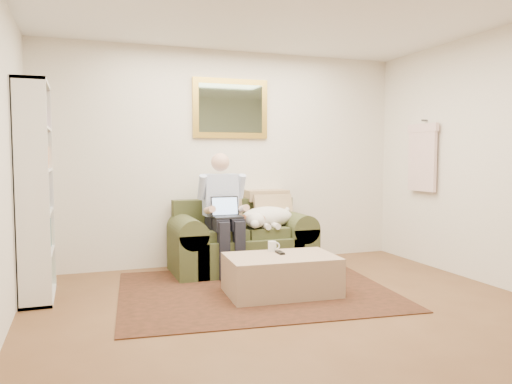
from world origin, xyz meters
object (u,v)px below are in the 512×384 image
sofa (241,246)px  ottoman (281,275)px  coffee_mug (272,246)px  bookshelf (35,191)px  laptop (226,212)px  sleeping_dog (267,217)px  seated_man (225,214)px

sofa → ottoman: bearing=-87.9°
coffee_mug → bookshelf: 2.30m
laptop → sleeping_dog: (0.53, 0.13, -0.09)m
bookshelf → sofa: bearing=12.0°
seated_man → coffee_mug: (0.28, -0.73, -0.25)m
sleeping_dog → ottoman: bearing=-103.5°
sleeping_dog → ottoman: (-0.25, -1.03, -0.43)m
seated_man → bookshelf: (-1.90, -0.31, 0.32)m
sofa → bookshelf: bearing=-168.0°
coffee_mug → bookshelf: (-2.19, 0.42, 0.57)m
bookshelf → ottoman: bearing=-16.7°
coffee_mug → bookshelf: size_ratio=0.05×
ottoman → bookshelf: size_ratio=0.52×
seated_man → sofa: bearing=31.5°
bookshelf → seated_man: bearing=9.2°
ottoman → bookshelf: 2.42m
seated_man → laptop: seated_man is taller
laptop → seated_man: bearing=90.0°
laptop → coffee_mug: size_ratio=3.13×
seated_man → ottoman: bearing=-73.6°
coffee_mug → sleeping_dog: bearing=72.6°
sofa → laptop: bearing=-139.0°
seated_man → sleeping_dog: (0.53, 0.07, -0.06)m
sofa → bookshelf: 2.31m
seated_man → bookshelf: bearing=-170.8°
laptop → ottoman: laptop is taller
ottoman → sleeping_dog: bearing=76.5°
seated_man → sleeping_dog: bearing=7.1°
coffee_mug → bookshelf: bookshelf is taller
laptop → sleeping_dog: laptop is taller
seated_man → sleeping_dog: seated_man is taller
coffee_mug → ottoman: bearing=-89.8°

